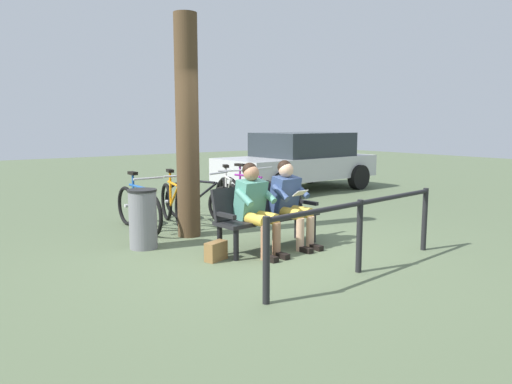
# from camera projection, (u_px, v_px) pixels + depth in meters

# --- Properties ---
(ground_plane) EXTENTS (40.00, 40.00, 0.00)m
(ground_plane) POSITION_uv_depth(u_px,v_px,m) (265.00, 254.00, 6.43)
(ground_plane) COLOR #566647
(bench) EXTENTS (1.63, 0.60, 0.87)m
(bench) POSITION_uv_depth(u_px,v_px,m) (265.00, 211.00, 6.69)
(bench) COLOR black
(bench) RESTS_ON ground
(person_reading) EXTENTS (0.51, 0.79, 1.20)m
(person_reading) POSITION_uv_depth(u_px,v_px,m) (290.00, 199.00, 6.76)
(person_reading) COLOR #334772
(person_reading) RESTS_ON ground
(person_companion) EXTENTS (0.51, 0.79, 1.20)m
(person_companion) POSITION_uv_depth(u_px,v_px,m) (255.00, 204.00, 6.34)
(person_companion) COLOR #4C8C7A
(person_companion) RESTS_ON ground
(handbag) EXTENTS (0.33, 0.23, 0.24)m
(handbag) POSITION_uv_depth(u_px,v_px,m) (216.00, 251.00, 6.10)
(handbag) COLOR olive
(handbag) RESTS_ON ground
(tree_trunk) EXTENTS (0.35, 0.35, 3.29)m
(tree_trunk) POSITION_uv_depth(u_px,v_px,m) (187.00, 128.00, 7.22)
(tree_trunk) COLOR #4C3823
(tree_trunk) RESTS_ON ground
(litter_bin) EXTENTS (0.40, 0.40, 0.82)m
(litter_bin) POSITION_uv_depth(u_px,v_px,m) (143.00, 219.00, 6.66)
(litter_bin) COLOR slate
(litter_bin) RESTS_ON ground
(bicycle_blue) EXTENTS (0.55, 1.65, 0.94)m
(bicycle_blue) POSITION_uv_depth(u_px,v_px,m) (247.00, 194.00, 9.37)
(bicycle_blue) COLOR black
(bicycle_blue) RESTS_ON ground
(bicycle_black) EXTENTS (0.75, 1.57, 0.94)m
(bicycle_black) POSITION_uv_depth(u_px,v_px,m) (228.00, 196.00, 9.04)
(bicycle_black) COLOR black
(bicycle_black) RESTS_ON ground
(bicycle_orange) EXTENTS (0.67, 1.60, 0.94)m
(bicycle_orange) POSITION_uv_depth(u_px,v_px,m) (200.00, 201.00, 8.46)
(bicycle_orange) COLOR black
(bicycle_orange) RESTS_ON ground
(bicycle_red) EXTENTS (0.55, 1.65, 0.94)m
(bicycle_red) POSITION_uv_depth(u_px,v_px,m) (173.00, 204.00, 8.15)
(bicycle_red) COLOR black
(bicycle_red) RESTS_ON ground
(bicycle_silver) EXTENTS (0.48, 1.68, 0.94)m
(bicycle_silver) POSITION_uv_depth(u_px,v_px,m) (138.00, 208.00, 7.77)
(bicycle_silver) COLOR black
(bicycle_silver) RESTS_ON ground
(railing_fence) EXTENTS (3.01, 0.36, 0.85)m
(railing_fence) POSITION_uv_depth(u_px,v_px,m) (360.00, 222.00, 5.55)
(railing_fence) COLOR black
(railing_fence) RESTS_ON ground
(parked_car) EXTENTS (4.29, 2.20, 1.47)m
(parked_car) POSITION_uv_depth(u_px,v_px,m) (299.00, 160.00, 12.43)
(parked_car) COLOR silver
(parked_car) RESTS_ON ground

